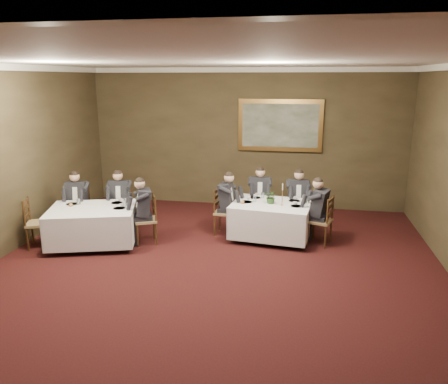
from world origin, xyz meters
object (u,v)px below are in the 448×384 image
(diner_sec_backleft, at_px, (79,209))
(candlestick, at_px, (282,197))
(table_main, at_px, (271,218))
(chair_sec_backright, at_px, (121,217))
(diner_main_endright, at_px, (320,220))
(chair_sec_endright, at_px, (147,229))
(diner_main_backright, at_px, (297,206))
(diner_sec_backright, at_px, (121,207))
(diner_sec_endright, at_px, (145,219))
(painting, at_px, (280,125))
(chair_main_endleft, at_px, (225,221))
(chair_main_endright, at_px, (320,230))
(chair_sec_backleft, at_px, (80,219))
(diner_main_endleft, at_px, (225,211))
(diner_main_backleft, at_px, (260,203))
(chair_main_backleft, at_px, (259,213))
(table_second, at_px, (93,223))
(centerpiece, at_px, (271,196))
(chair_main_backright, at_px, (297,216))

(diner_sec_backleft, xyz_separation_m, candlestick, (4.35, 0.20, 0.42))
(table_main, distance_m, chair_sec_backright, 3.28)
(diner_main_endright, relative_size, chair_sec_endright, 1.35)
(diner_main_backright, relative_size, diner_sec_backright, 1.00)
(diner_sec_endright, height_order, painting, painting)
(chair_main_endleft, height_order, candlestick, candlestick)
(chair_sec_endright, bearing_deg, chair_sec_backright, 26.64)
(chair_sec_endright, bearing_deg, chair_main_endleft, -86.33)
(chair_main_endright, bearing_deg, chair_sec_backleft, 110.03)
(diner_sec_backright, bearing_deg, chair_main_endright, 167.79)
(chair_sec_backright, xyz_separation_m, chair_sec_endright, (0.82, -0.65, 0.00))
(chair_sec_backright, bearing_deg, diner_main_endleft, 172.64)
(diner_main_backright, distance_m, candlestick, 0.98)
(table_main, relative_size, diner_main_backleft, 1.28)
(table_main, bearing_deg, chair_main_endleft, 173.13)
(chair_main_backleft, bearing_deg, diner_sec_backleft, 10.91)
(table_second, xyz_separation_m, chair_main_backleft, (3.14, 1.84, -0.17))
(diner_sec_backright, height_order, candlestick, diner_sec_backright)
(painting, bearing_deg, table_second, -136.17)
(diner_sec_backright, xyz_separation_m, centerpiece, (3.27, 0.04, 0.40))
(chair_main_backright, relative_size, diner_main_backright, 0.74)
(table_main, xyz_separation_m, chair_sec_endright, (-2.46, -0.68, -0.17))
(chair_main_backleft, xyz_separation_m, painting, (0.33, 1.49, 1.82))
(diner_main_backleft, bearing_deg, chair_main_backleft, -90.00)
(diner_main_endleft, xyz_separation_m, chair_sec_backleft, (-3.15, -0.40, -0.23))
(table_main, xyz_separation_m, diner_sec_backright, (-3.27, -0.05, 0.06))
(diner_main_backleft, height_order, diner_sec_backright, same)
(diner_sec_backright, xyz_separation_m, painting, (3.27, 2.39, 1.59))
(table_second, relative_size, diner_main_backleft, 1.45)
(chair_main_endright, relative_size, chair_sec_backleft, 1.00)
(table_main, height_order, table_second, same)
(table_second, relative_size, diner_sec_backright, 1.45)
(diner_main_backleft, height_order, candlestick, diner_main_backleft)
(diner_main_endleft, xyz_separation_m, diner_main_endright, (1.97, -0.24, 0.00))
(diner_main_backright, distance_m, diner_main_endright, 0.98)
(chair_sec_backleft, relative_size, diner_sec_backright, 0.74)
(chair_main_backright, xyz_separation_m, diner_sec_endright, (-2.98, -1.44, 0.23))
(painting, bearing_deg, chair_sec_backleft, -147.48)
(chair_main_backright, bearing_deg, diner_sec_backleft, 5.78)
(chair_main_backleft, relative_size, diner_sec_backleft, 0.74)
(chair_main_backleft, relative_size, diner_sec_backright, 0.74)
(chair_sec_backleft, height_order, candlestick, candlestick)
(chair_main_backleft, distance_m, diner_sec_backleft, 3.98)
(centerpiece, xyz_separation_m, candlestick, (0.22, -0.08, 0.02))
(chair_sec_backleft, relative_size, chair_sec_backright, 1.00)
(chair_main_backright, height_order, candlestick, candlestick)
(chair_main_backright, relative_size, chair_sec_backright, 1.00)
(table_main, height_order, diner_main_endright, diner_main_endright)
(table_main, height_order, chair_sec_backleft, chair_sec_backleft)
(diner_main_endright, bearing_deg, chair_main_backright, 46.30)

